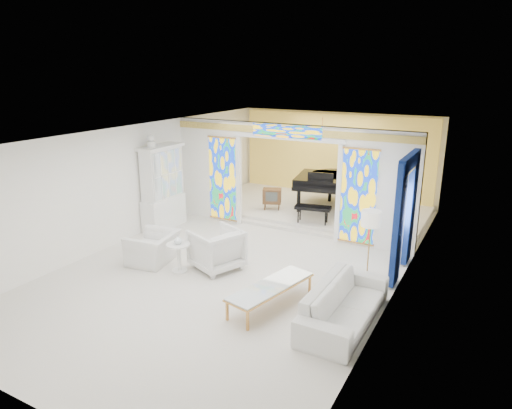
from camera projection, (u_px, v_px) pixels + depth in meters
The scene contains 24 objects.
floor at pixel (252, 255), 11.20m from camera, with size 12.00×12.00×0.00m, color beige.
ceiling at pixel (252, 133), 10.34m from camera, with size 7.00×12.00×0.02m, color silver.
wall_back at pixel (336, 156), 15.82m from camera, with size 7.00×0.02×3.00m, color white.
wall_front at pixel (19, 309), 5.73m from camera, with size 7.00×0.02×3.00m, color white.
wall_left at pixel (139, 180), 12.38m from camera, with size 0.02×12.00×3.00m, color white.
wall_right at pixel (403, 219), 9.16m from camera, with size 0.02×12.00×3.00m, color white.
partition_wall at pixel (287, 174), 12.41m from camera, with size 7.00×0.22×3.00m.
stained_glass_left at pixel (223, 179), 13.35m from camera, with size 0.90×0.04×2.40m, color gold.
stained_glass_right at pixel (359, 197), 11.49m from camera, with size 0.90×0.04×2.40m, color gold.
stained_glass_transom at pixel (287, 131), 11.99m from camera, with size 2.00×0.04×0.34m, color gold.
alcove_platform at pixel (314, 209), 14.62m from camera, with size 6.80×3.80×0.18m, color beige.
gold_curtain_back at pixel (335, 156), 15.72m from camera, with size 6.70×0.10×2.90m, color #F7CE55.
chandelier at pixel (322, 133), 13.74m from camera, with size 0.48×0.48×0.30m, color #C08843.
blue_drapes at pixel (406, 206), 9.78m from camera, with size 0.14×1.85×2.65m.
china_cabinet at pixel (163, 188), 12.85m from camera, with size 0.56×1.46×2.72m.
armchair_left at pixel (153, 248), 10.71m from camera, with size 1.11×0.97×0.72m, color silver.
armchair_right at pixel (216, 249), 10.36m from camera, with size 1.01×1.03×0.94m, color silver.
sofa at pixel (344, 304), 8.16m from camera, with size 2.49×0.97×0.73m, color silver.
side_table at pixel (179, 253), 10.21m from camera, with size 0.65×0.65×0.66m.
vase at pixel (178, 240), 10.12m from camera, with size 0.19×0.19×0.20m, color white.
coffee_table at pixel (271, 287), 8.70m from camera, with size 1.05×2.07×0.44m.
floor_lamp at pixel (371, 222), 9.30m from camera, with size 0.52×0.52×1.64m.
grand_piano at pixel (329, 181), 14.37m from camera, with size 2.15×3.32×1.23m.
tv_console at pixel (272, 196), 14.16m from camera, with size 0.67×0.57×0.66m.
Camera 1 is at (5.07, -9.06, 4.40)m, focal length 32.00 mm.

